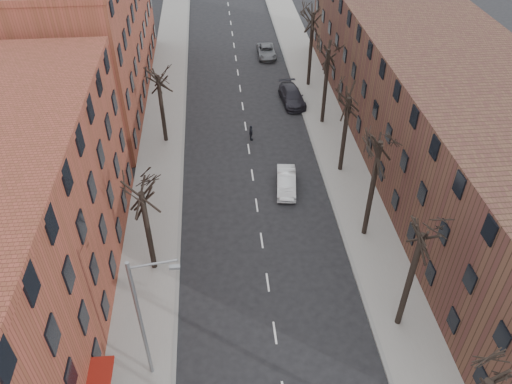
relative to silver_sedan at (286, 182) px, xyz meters
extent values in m
cube|color=gray|center=(-10.60, 9.14, -0.63)|extent=(4.00, 90.00, 0.15)
cube|color=gray|center=(5.40, 9.14, -0.63)|extent=(4.00, 90.00, 0.15)
cube|color=brown|center=(-18.60, 18.14, 6.29)|extent=(12.00, 28.00, 14.00)
cube|color=#4D3124|center=(13.40, 4.14, 4.29)|extent=(12.00, 50.00, 10.00)
cylinder|color=slate|center=(-9.80, -15.86, 3.79)|extent=(0.20, 0.20, 9.00)
cylinder|color=slate|center=(-8.70, -15.86, 8.09)|extent=(2.39, 0.12, 0.46)
cube|color=slate|center=(-7.70, -15.86, 7.79)|extent=(0.50, 0.22, 0.14)
imported|color=silver|center=(0.00, 0.00, 0.00)|extent=(1.99, 4.43, 1.41)
imported|color=black|center=(2.70, 14.53, 0.00)|extent=(1.98, 4.28, 1.42)
imported|color=black|center=(2.60, 14.44, 0.06)|extent=(2.58, 5.42, 1.53)
imported|color=#5A5D62|center=(1.20, 26.33, -0.06)|extent=(2.14, 4.62, 1.28)
imported|color=black|center=(-2.26, 7.64, 0.06)|extent=(0.46, 0.93, 1.53)
camera|label=1|loc=(-5.38, -31.84, 24.90)|focal=35.00mm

